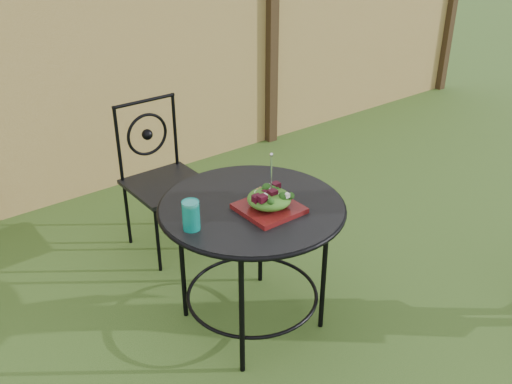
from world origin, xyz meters
The scene contains 8 objects.
ground centered at (0.00, 0.00, 0.00)m, with size 60.00×60.00×0.00m, color #234114.
fence centered at (0.00, 2.19, 0.95)m, with size 8.00×0.12×1.90m.
patio_table centered at (-0.40, 0.23, 0.59)m, with size 0.92×0.92×0.72m.
patio_chair centered at (-0.36, 1.20, 0.50)m, with size 0.46×0.46×0.95m.
salad_plate centered at (-0.37, 0.13, 0.74)m, with size 0.27×0.27×0.02m, color #470F0A.
salad centered at (-0.37, 0.13, 0.79)m, with size 0.21×0.21×0.08m, color #235614.
fork centered at (-0.36, 0.13, 0.92)m, with size 0.01×0.01×0.18m, color silver.
drinking_glass centered at (-0.75, 0.21, 0.79)m, with size 0.08×0.08×0.14m, color #0B8276.
Camera 1 is at (-1.87, -1.70, 2.07)m, focal length 40.00 mm.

